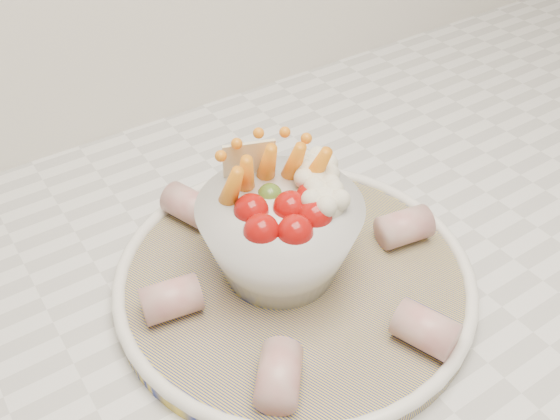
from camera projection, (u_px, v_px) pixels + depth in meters
serving_platter at (294, 277)px, 0.57m from camera, size 0.42×0.42×0.02m
veggie_bowl at (282, 229)px, 0.55m from camera, size 0.14×0.14×0.12m
cured_meat_rolls at (295, 261)px, 0.56m from camera, size 0.28×0.30×0.03m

